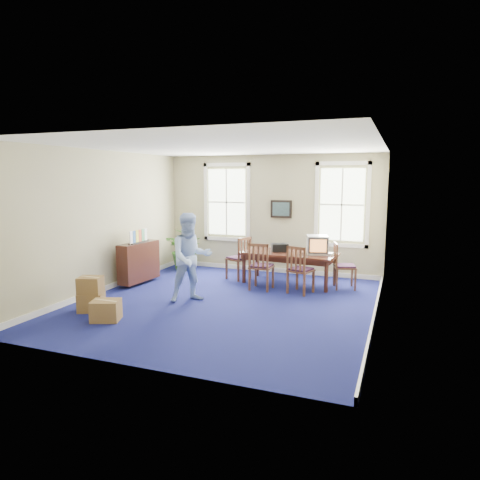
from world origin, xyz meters
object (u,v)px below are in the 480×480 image
(chair_near_left, at_px, (262,266))
(potted_plant, at_px, (186,249))
(cardboard_boxes, at_px, (101,293))
(conference_table, at_px, (289,268))
(crt_tv, at_px, (317,245))
(man, at_px, (191,257))
(credenza, at_px, (139,265))

(chair_near_left, xyz_separation_m, potted_plant, (-2.67, 1.32, 0.04))
(chair_near_left, distance_m, cardboard_boxes, 3.61)
(cardboard_boxes, bearing_deg, conference_table, 50.03)
(chair_near_left, xyz_separation_m, cardboard_boxes, (-2.42, -2.67, -0.20))
(conference_table, relative_size, crt_tv, 4.25)
(conference_table, distance_m, man, 2.75)
(crt_tv, height_order, cardboard_boxes, crt_tv)
(chair_near_left, distance_m, man, 1.84)
(crt_tv, distance_m, potted_plant, 3.85)
(conference_table, height_order, crt_tv, crt_tv)
(man, xyz_separation_m, cardboard_boxes, (-1.32, -1.24, -0.57))
(man, height_order, credenza, man)
(chair_near_left, height_order, cardboard_boxes, chair_near_left)
(potted_plant, bearing_deg, conference_table, -9.82)
(man, distance_m, credenza, 2.12)
(potted_plant, bearing_deg, chair_near_left, -26.26)
(crt_tv, height_order, chair_near_left, crt_tv)
(conference_table, xyz_separation_m, man, (-1.56, -2.20, 0.55))
(conference_table, height_order, credenza, credenza)
(credenza, bearing_deg, potted_plant, 85.75)
(credenza, bearing_deg, conference_table, 26.27)
(potted_plant, xyz_separation_m, cardboard_boxes, (0.25, -3.98, -0.23))
(conference_table, relative_size, man, 1.22)
(cardboard_boxes, bearing_deg, crt_tv, 44.49)
(conference_table, xyz_separation_m, credenza, (-3.44, -1.34, 0.09))
(conference_table, height_order, chair_near_left, chair_near_left)
(chair_near_left, relative_size, man, 0.60)
(credenza, xyz_separation_m, cardboard_boxes, (0.55, -2.10, -0.12))
(conference_table, bearing_deg, chair_near_left, -115.87)
(man, bearing_deg, credenza, 112.92)
(credenza, bearing_deg, chair_near_left, 15.74)
(crt_tv, xyz_separation_m, chair_near_left, (-1.13, -0.83, -0.44))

